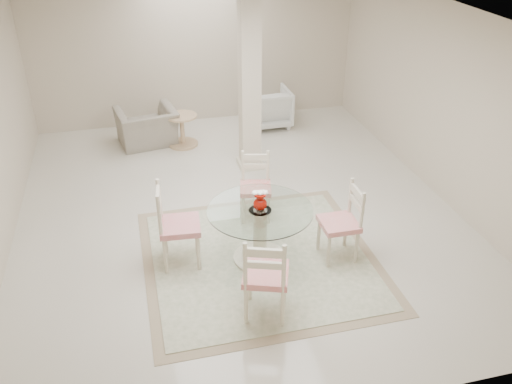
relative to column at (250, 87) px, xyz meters
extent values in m
plane|color=silver|center=(-0.50, -1.30, -1.35)|extent=(7.00, 7.00, 0.00)
cube|color=beige|center=(-0.50, 2.20, 0.00)|extent=(6.00, 0.02, 2.70)
cube|color=beige|center=(-0.50, -4.80, 0.00)|extent=(6.00, 0.02, 2.70)
cube|color=beige|center=(2.50, -1.30, 0.00)|extent=(0.02, 7.00, 2.70)
cube|color=white|center=(-0.50, -1.30, 1.35)|extent=(6.00, 7.00, 0.02)
cube|color=beige|center=(0.00, 0.00, 0.00)|extent=(0.30, 0.30, 2.70)
cube|color=tan|center=(-0.47, -2.49, -1.35)|extent=(2.82, 2.82, 0.01)
cube|color=#EAE4C6|center=(-0.47, -2.49, -1.34)|extent=(2.58, 2.58, 0.01)
cylinder|color=#FAF5CD|center=(-0.47, -2.49, -1.33)|extent=(0.66, 0.66, 0.05)
cylinder|color=#FAF5CD|center=(-0.47, -2.49, -0.97)|extent=(0.16, 0.16, 0.67)
cylinder|color=#FAF5CD|center=(-0.47, -2.49, -0.65)|extent=(0.27, 0.27, 0.03)
cylinder|color=white|center=(-0.47, -2.49, -0.63)|extent=(1.25, 1.25, 0.01)
ellipsoid|color=#9E0E04|center=(-0.47, -2.49, -0.55)|extent=(0.16, 0.16, 0.16)
cylinder|color=#9E0E04|center=(-0.47, -2.49, -0.45)|extent=(0.09, 0.09, 0.05)
cylinder|color=#9E0E04|center=(-0.47, -2.49, -0.42)|extent=(0.14, 0.14, 0.02)
ellipsoid|color=white|center=(-0.47, -2.49, -0.40)|extent=(0.09, 0.09, 0.04)
ellipsoid|color=white|center=(-0.42, -2.47, -0.41)|extent=(0.09, 0.09, 0.04)
ellipsoid|color=white|center=(-0.52, -2.46, -0.41)|extent=(0.09, 0.09, 0.04)
cylinder|color=beige|center=(0.29, -2.49, -1.12)|extent=(0.04, 0.04, 0.46)
cylinder|color=beige|center=(0.28, -2.84, -1.12)|extent=(0.04, 0.04, 0.46)
cylinder|color=beige|center=(0.64, -2.49, -1.12)|extent=(0.04, 0.04, 0.46)
cylinder|color=beige|center=(0.64, -2.85, -1.12)|extent=(0.04, 0.04, 0.46)
cube|color=red|center=(0.46, -2.67, -0.86)|extent=(0.44, 0.44, 0.07)
cube|color=beige|center=(0.66, -2.67, -0.53)|extent=(0.05, 0.40, 0.54)
cylinder|color=beige|center=(-0.50, -1.68, -1.13)|extent=(0.04, 0.04, 0.43)
cylinder|color=beige|center=(-0.17, -1.76, -1.13)|extent=(0.04, 0.04, 0.43)
cylinder|color=beige|center=(-0.42, -1.35, -1.13)|extent=(0.04, 0.04, 0.43)
cylinder|color=beige|center=(-0.09, -1.43, -1.13)|extent=(0.04, 0.04, 0.43)
cube|color=red|center=(-0.29, -1.56, -0.88)|extent=(0.50, 0.50, 0.07)
cube|color=beige|center=(-0.25, -1.37, -0.57)|extent=(0.38, 0.13, 0.51)
cylinder|color=#F0E1C5|center=(-1.23, -2.52, -1.10)|extent=(0.05, 0.05, 0.49)
cylinder|color=#F0E1C5|center=(-1.19, -2.14, -1.10)|extent=(0.05, 0.05, 0.49)
cylinder|color=#F0E1C5|center=(-1.61, -2.49, -1.10)|extent=(0.05, 0.05, 0.49)
cylinder|color=#F0E1C5|center=(-1.58, -2.11, -1.10)|extent=(0.05, 0.05, 0.49)
cube|color=red|center=(-1.40, -2.31, -0.82)|extent=(0.51, 0.51, 0.08)
cube|color=#F0E1C5|center=(-1.62, -2.30, -0.46)|extent=(0.08, 0.43, 0.58)
cylinder|color=#F7EDCB|center=(-0.40, -3.31, -1.11)|extent=(0.05, 0.05, 0.49)
cylinder|color=#F7EDCB|center=(-0.76, -3.18, -1.11)|extent=(0.05, 0.05, 0.49)
cylinder|color=#F7EDCB|center=(-0.53, -3.67, -1.11)|extent=(0.05, 0.05, 0.49)
cylinder|color=#F7EDCB|center=(-0.89, -3.54, -1.11)|extent=(0.05, 0.05, 0.49)
cube|color=red|center=(-0.65, -3.42, -0.83)|extent=(0.59, 0.59, 0.07)
cube|color=#F7EDCB|center=(-0.72, -3.62, -0.47)|extent=(0.41, 0.18, 0.57)
imported|color=gray|center=(-1.55, 1.28, -1.03)|extent=(1.12, 1.02, 0.64)
imported|color=silver|center=(0.74, 1.58, -0.99)|extent=(0.77, 0.79, 0.72)
cylinder|color=tan|center=(-0.96, 1.08, -1.33)|extent=(0.52, 0.52, 0.04)
cylinder|color=tan|center=(-0.96, 1.08, -1.07)|extent=(0.08, 0.08, 0.50)
cylinder|color=tan|center=(-0.96, 1.08, -0.80)|extent=(0.54, 0.54, 0.03)
camera|label=1|loc=(-1.82, -7.71, 2.72)|focal=38.00mm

